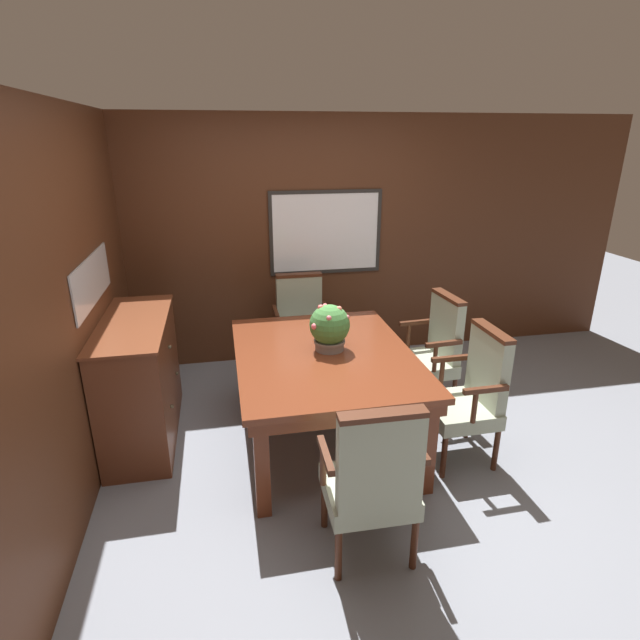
{
  "coord_description": "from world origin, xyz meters",
  "views": [
    {
      "loc": [
        -0.75,
        -3.0,
        2.24
      ],
      "look_at": [
        -0.06,
        0.43,
        0.94
      ],
      "focal_mm": 28.0,
      "sensor_mm": 36.0,
      "label": 1
    }
  ],
  "objects_px": {
    "chair_head_near": "(373,479)",
    "sideboard_cabinet": "(141,380)",
    "chair_head_far": "(301,324)",
    "potted_plant": "(330,327)",
    "chair_right_near": "(471,392)",
    "dining_table": "(324,364)",
    "chair_right_far": "(433,349)"
  },
  "relations": [
    {
      "from": "chair_right_far",
      "to": "sideboard_cabinet",
      "type": "relative_size",
      "value": 0.79
    },
    {
      "from": "chair_right_far",
      "to": "sideboard_cabinet",
      "type": "xyz_separation_m",
      "value": [
        -2.39,
        -0.02,
        -0.04
      ]
    },
    {
      "from": "chair_head_far",
      "to": "potted_plant",
      "type": "bearing_deg",
      "value": -88.66
    },
    {
      "from": "chair_right_far",
      "to": "sideboard_cabinet",
      "type": "height_order",
      "value": "chair_right_far"
    },
    {
      "from": "sideboard_cabinet",
      "to": "chair_right_far",
      "type": "bearing_deg",
      "value": 0.5
    },
    {
      "from": "chair_right_near",
      "to": "dining_table",
      "type": "bearing_deg",
      "value": -112.67
    },
    {
      "from": "dining_table",
      "to": "chair_right_far",
      "type": "relative_size",
      "value": 1.66
    },
    {
      "from": "chair_right_near",
      "to": "potted_plant",
      "type": "xyz_separation_m",
      "value": [
        -0.94,
        0.45,
        0.4
      ]
    },
    {
      "from": "chair_right_far",
      "to": "chair_right_near",
      "type": "xyz_separation_m",
      "value": [
        -0.04,
        -0.78,
        0.0
      ]
    },
    {
      "from": "chair_right_far",
      "to": "chair_head_near",
      "type": "distance_m",
      "value": 1.86
    },
    {
      "from": "dining_table",
      "to": "chair_right_far",
      "type": "distance_m",
      "value": 1.11
    },
    {
      "from": "dining_table",
      "to": "chair_head_far",
      "type": "xyz_separation_m",
      "value": [
        0.02,
        1.2,
        -0.13
      ]
    },
    {
      "from": "chair_head_near",
      "to": "sideboard_cabinet",
      "type": "height_order",
      "value": "chair_head_near"
    },
    {
      "from": "chair_right_near",
      "to": "chair_head_near",
      "type": "bearing_deg",
      "value": -51.58
    },
    {
      "from": "chair_head_near",
      "to": "chair_right_near",
      "type": "xyz_separation_m",
      "value": [
        0.97,
        0.79,
        0.0
      ]
    },
    {
      "from": "chair_head_near",
      "to": "chair_right_near",
      "type": "bearing_deg",
      "value": -139.87
    },
    {
      "from": "sideboard_cabinet",
      "to": "chair_right_near",
      "type": "bearing_deg",
      "value": -17.81
    },
    {
      "from": "chair_head_near",
      "to": "chair_right_near",
      "type": "distance_m",
      "value": 1.25
    },
    {
      "from": "dining_table",
      "to": "chair_right_near",
      "type": "relative_size",
      "value": 1.66
    },
    {
      "from": "chair_head_near",
      "to": "potted_plant",
      "type": "bearing_deg",
      "value": -90.44
    },
    {
      "from": "chair_head_near",
      "to": "chair_head_far",
      "type": "distance_m",
      "value": 2.39
    },
    {
      "from": "dining_table",
      "to": "chair_head_near",
      "type": "height_order",
      "value": "chair_head_near"
    },
    {
      "from": "dining_table",
      "to": "chair_head_near",
      "type": "relative_size",
      "value": 1.66
    },
    {
      "from": "chair_head_far",
      "to": "potted_plant",
      "type": "height_order",
      "value": "potted_plant"
    },
    {
      "from": "chair_right_far",
      "to": "chair_head_far",
      "type": "xyz_separation_m",
      "value": [
        -1.01,
        0.82,
        0.0
      ]
    },
    {
      "from": "dining_table",
      "to": "potted_plant",
      "type": "relative_size",
      "value": 4.81
    },
    {
      "from": "chair_right_near",
      "to": "potted_plant",
      "type": "distance_m",
      "value": 1.11
    },
    {
      "from": "chair_right_near",
      "to": "chair_head_far",
      "type": "relative_size",
      "value": 1.0
    },
    {
      "from": "dining_table",
      "to": "potted_plant",
      "type": "bearing_deg",
      "value": 44.83
    },
    {
      "from": "potted_plant",
      "to": "dining_table",
      "type": "bearing_deg",
      "value": -135.17
    },
    {
      "from": "dining_table",
      "to": "chair_head_far",
      "type": "bearing_deg",
      "value": 88.83
    },
    {
      "from": "dining_table",
      "to": "chair_right_near",
      "type": "xyz_separation_m",
      "value": [
        0.99,
        -0.4,
        -0.13
      ]
    }
  ]
}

